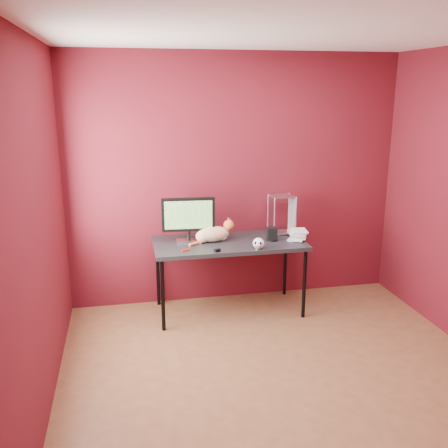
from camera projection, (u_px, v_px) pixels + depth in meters
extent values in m
cube|color=brown|center=(284.00, 382.00, 3.92)|extent=(3.50, 3.50, 0.01)
cube|color=silver|center=(297.00, 29.00, 3.24)|extent=(3.50, 3.50, 0.02)
cube|color=#520F19|center=(236.00, 180.00, 5.23)|extent=(3.50, 0.02, 2.60)
cube|color=#520F19|center=(438.00, 337.00, 1.92)|extent=(3.50, 0.02, 2.60)
cube|color=#520F19|center=(33.00, 236.00, 3.24)|extent=(0.02, 3.50, 2.60)
cube|color=black|center=(229.00, 243.00, 4.99)|extent=(1.50, 0.70, 0.04)
cylinder|color=black|center=(163.00, 295.00, 4.67)|extent=(0.04, 0.04, 0.71)
cylinder|color=black|center=(304.00, 284.00, 4.94)|extent=(0.04, 0.04, 0.71)
cylinder|color=black|center=(158.00, 273.00, 5.24)|extent=(0.04, 0.04, 0.71)
cylinder|color=black|center=(285.00, 264.00, 5.51)|extent=(0.04, 0.04, 0.71)
cube|color=#AEAEB2|center=(189.00, 241.00, 4.96)|extent=(0.26, 0.19, 0.02)
cylinder|color=black|center=(189.00, 236.00, 4.94)|extent=(0.03, 0.03, 0.10)
cube|color=black|center=(188.00, 215.00, 4.89)|extent=(0.52, 0.08, 0.34)
cube|color=#1C4E14|center=(188.00, 215.00, 4.89)|extent=(0.47, 0.04, 0.28)
ellipsoid|color=#C46529|center=(213.00, 234.00, 4.97)|extent=(0.35, 0.21, 0.16)
ellipsoid|color=#C46529|center=(204.00, 236.00, 4.95)|extent=(0.17, 0.16, 0.13)
sphere|color=silver|center=(222.00, 235.00, 5.01)|extent=(0.11, 0.11, 0.11)
sphere|color=orange|center=(229.00, 225.00, 5.00)|extent=(0.11, 0.11, 0.11)
cone|color=orange|center=(230.00, 221.00, 4.96)|extent=(0.04, 0.04, 0.04)
cone|color=orange|center=(228.00, 219.00, 5.01)|extent=(0.04, 0.04, 0.04)
cylinder|color=red|center=(227.00, 229.00, 5.01)|extent=(0.08, 0.08, 0.01)
cylinder|color=orange|center=(196.00, 243.00, 4.89)|extent=(0.16, 0.12, 0.03)
ellipsoid|color=silver|center=(259.00, 243.00, 4.74)|extent=(0.11, 0.11, 0.11)
ellipsoid|color=black|center=(258.00, 244.00, 4.69)|extent=(0.03, 0.02, 0.03)
ellipsoid|color=black|center=(262.00, 243.00, 4.70)|extent=(0.03, 0.02, 0.03)
cube|color=black|center=(260.00, 247.00, 4.70)|extent=(0.06, 0.03, 0.01)
cylinder|color=black|center=(272.00, 240.00, 5.02)|extent=(0.12, 0.12, 0.02)
cube|color=black|center=(272.00, 233.00, 5.01)|extent=(0.10, 0.10, 0.12)
imported|color=beige|center=(290.00, 229.00, 5.06)|extent=(0.24, 0.26, 0.21)
imported|color=beige|center=(291.00, 209.00, 5.01)|extent=(0.23, 0.25, 0.21)
imported|color=beige|center=(292.00, 189.00, 4.95)|extent=(0.21, 0.25, 0.21)
imported|color=beige|center=(292.00, 168.00, 4.90)|extent=(0.20, 0.24, 0.21)
imported|color=beige|center=(293.00, 147.00, 4.85)|extent=(0.18, 0.23, 0.21)
cylinder|color=#AEAEB2|center=(274.00, 217.00, 5.10)|extent=(0.01, 0.01, 0.41)
cylinder|color=#AEAEB2|center=(296.00, 216.00, 5.15)|extent=(0.01, 0.01, 0.41)
cylinder|color=#AEAEB2|center=(268.00, 213.00, 5.29)|extent=(0.01, 0.01, 0.41)
cylinder|color=#AEAEB2|center=(290.00, 212.00, 5.33)|extent=(0.01, 0.01, 0.41)
cube|color=#AEAEB2|center=(281.00, 232.00, 5.27)|extent=(0.25, 0.21, 0.01)
cube|color=#AEAEB2|center=(282.00, 196.00, 5.17)|extent=(0.25, 0.21, 0.01)
cube|color=#B5170D|center=(185.00, 250.00, 4.70)|extent=(0.08, 0.05, 0.02)
cube|color=black|center=(217.00, 250.00, 4.67)|extent=(0.07, 0.05, 0.03)
cylinder|color=#AEAEB2|center=(258.00, 249.00, 4.75)|extent=(0.05, 0.05, 0.00)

